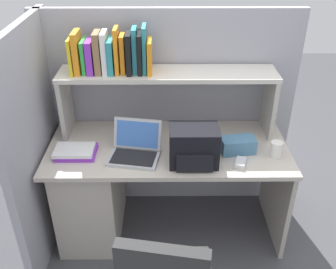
{
  "coord_description": "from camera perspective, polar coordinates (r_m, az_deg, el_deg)",
  "views": [
    {
      "loc": [
        -0.01,
        -2.16,
        2.11
      ],
      "look_at": [
        0.0,
        -0.05,
        0.85
      ],
      "focal_mm": 40.94,
      "sensor_mm": 36.0,
      "label": 1
    }
  ],
  "objects": [
    {
      "name": "reference_books_on_shelf",
      "position": [
        2.51,
        -8.33,
        11.88
      ],
      "size": [
        0.52,
        0.19,
        0.3
      ],
      "color": "yellow",
      "rests_on": "overhead_hutch"
    },
    {
      "name": "cubicle_partition_left",
      "position": [
        2.63,
        -18.84,
        -1.47
      ],
      "size": [
        0.05,
        1.06,
        1.55
      ],
      "primitive_type": "cube",
      "color": "#9E9EA8",
      "rests_on": "ground_plane"
    },
    {
      "name": "desk_book_stack",
      "position": [
        2.53,
        -13.56,
        -2.45
      ],
      "size": [
        0.26,
        0.2,
        0.05
      ],
      "color": "purple",
      "rests_on": "desk"
    },
    {
      "name": "laptop",
      "position": [
        2.45,
        -4.9,
        -2.17
      ],
      "size": [
        0.35,
        0.31,
        0.22
      ],
      "color": "#B7BABF",
      "rests_on": "desk"
    },
    {
      "name": "overhead_hutch",
      "position": [
        2.57,
        -0.04,
        7.31
      ],
      "size": [
        1.44,
        0.28,
        0.45
      ],
      "color": "#BCB7AC",
      "rests_on": "desk"
    },
    {
      "name": "computer_mouse",
      "position": [
        2.41,
        10.75,
        -4.17
      ],
      "size": [
        0.09,
        0.12,
        0.03
      ],
      "primitive_type": "cube",
      "rotation": [
        0.0,
        0.0,
        -0.32
      ],
      "color": "silver",
      "rests_on": "desk"
    },
    {
      "name": "ground_plane",
      "position": [
        3.02,
        -0.01,
        -13.49
      ],
      "size": [
        8.0,
        8.0,
        0.0
      ],
      "primitive_type": "plane",
      "color": "#4C4C51"
    },
    {
      "name": "backpack",
      "position": [
        2.34,
        3.88,
        -1.83
      ],
      "size": [
        0.3,
        0.23,
        0.24
      ],
      "color": "black",
      "rests_on": "desk"
    },
    {
      "name": "paper_cup",
      "position": [
        2.53,
        15.79,
        -2.15
      ],
      "size": [
        0.08,
        0.08,
        0.11
      ],
      "primitive_type": "cylinder",
      "color": "white",
      "rests_on": "desk"
    },
    {
      "name": "desk",
      "position": [
        2.78,
        -8.13,
        -7.41
      ],
      "size": [
        1.6,
        0.7,
        0.73
      ],
      "color": "beige",
      "rests_on": "ground_plane"
    },
    {
      "name": "tissue_box",
      "position": [
        2.52,
        10.33,
        -1.55
      ],
      "size": [
        0.24,
        0.15,
        0.1
      ],
      "primitive_type": "cube",
      "rotation": [
        0.0,
        0.0,
        0.15
      ],
      "color": "teal",
      "rests_on": "desk"
    },
    {
      "name": "cubicle_partition_rear",
      "position": [
        2.87,
        -0.06,
        3.12
      ],
      "size": [
        1.84,
        0.05,
        1.55
      ],
      "primitive_type": "cube",
      "color": "#9E9EA8",
      "rests_on": "ground_plane"
    }
  ]
}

